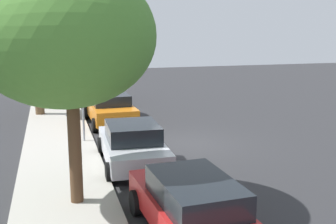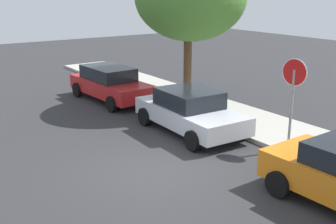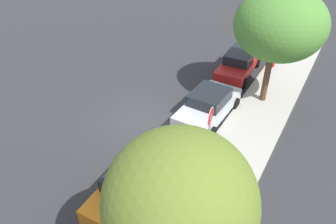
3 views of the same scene
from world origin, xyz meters
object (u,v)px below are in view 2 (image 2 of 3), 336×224
stop_sign (293,88)px  fire_hydrant (126,81)px  parked_car_silver (190,111)px  parked_car_red (110,83)px

stop_sign → fire_hydrant: (-10.14, 0.07, -1.59)m
parked_car_silver → fire_hydrant: size_ratio=6.11×
parked_car_silver → parked_car_red: bearing=-176.9°
stop_sign → fire_hydrant: 10.26m
stop_sign → parked_car_red: bearing=-168.9°
parked_car_silver → fire_hydrant: bearing=168.4°
parked_car_red → fire_hydrant: size_ratio=6.42×
parked_car_silver → fire_hydrant: parked_car_silver is taller
parked_car_silver → parked_car_red: parked_car_red is taller
parked_car_silver → fire_hydrant: (-7.04, 1.44, -0.38)m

